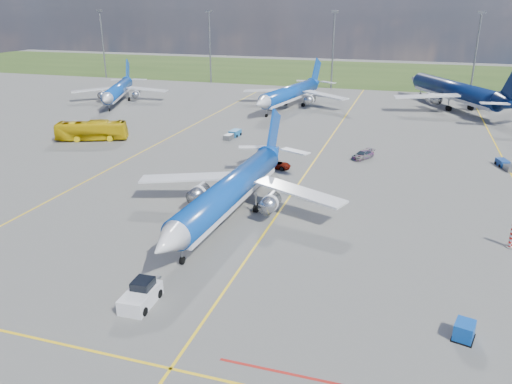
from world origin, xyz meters
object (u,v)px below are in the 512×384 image
(bg_jet_nw, at_px, (119,102))
(baggage_tug_w, at_px, (505,165))
(pushback_tug, at_px, (141,295))
(service_car_b, at_px, (276,164))
(baggage_tug_c, at_px, (233,134))
(main_airliner, at_px, (231,216))
(service_car_a, at_px, (237,176))
(service_car_c, at_px, (363,155))
(bg_jet_nnw, at_px, (290,107))
(bg_jet_n, at_px, (452,108))
(apron_bus, at_px, (92,131))
(uld_container, at_px, (464,331))

(bg_jet_nw, relative_size, baggage_tug_w, 7.23)
(pushback_tug, relative_size, service_car_b, 1.31)
(service_car_b, distance_m, baggage_tug_c, 21.13)
(main_airliner, bearing_deg, pushback_tug, -90.03)
(service_car_a, bearing_deg, service_car_c, 29.67)
(bg_jet_nnw, height_order, baggage_tug_w, bg_jet_nnw)
(bg_jet_nw, distance_m, bg_jet_n, 85.72)
(pushback_tug, relative_size, apron_bus, 0.46)
(uld_container, bearing_deg, bg_jet_nnw, 126.10)
(uld_container, distance_m, baggage_tug_w, 49.14)
(pushback_tug, bearing_deg, apron_bus, 126.13)
(pushback_tug, distance_m, service_car_b, 40.28)
(bg_jet_nnw, relative_size, uld_container, 22.63)
(bg_jet_n, xyz_separation_m, baggage_tug_w, (5.33, -49.56, 0.50))
(main_airliner, xyz_separation_m, service_car_b, (0.21, 20.16, 0.64))
(main_airliner, distance_m, service_car_a, 13.29)
(pushback_tug, distance_m, apron_bus, 59.57)
(bg_jet_nw, bearing_deg, service_car_a, -65.26)
(bg_jet_n, height_order, baggage_tug_c, bg_jet_n)
(bg_jet_nnw, distance_m, baggage_tug_w, 58.33)
(bg_jet_nnw, bearing_deg, apron_bus, -113.03)
(bg_jet_nnw, xyz_separation_m, baggage_tug_w, (44.22, -38.04, 0.50))
(pushback_tug, bearing_deg, main_airliner, 85.16)
(bg_jet_nw, relative_size, pushback_tug, 5.92)
(pushback_tug, xyz_separation_m, uld_container, (26.20, 3.16, -0.12))
(bg_jet_nw, xyz_separation_m, uld_container, (79.68, -79.47, 0.70))
(bg_jet_nw, height_order, service_car_a, bg_jet_nw)
(pushback_tug, distance_m, uld_container, 26.39)
(baggage_tug_c, bearing_deg, bg_jet_nw, 153.35)
(service_car_b, xyz_separation_m, baggage_tug_c, (-13.24, 16.46, -0.07))
(bg_jet_nnw, xyz_separation_m, baggage_tug_c, (-3.49, -32.69, 0.57))
(uld_container, relative_size, service_car_b, 0.38)
(uld_container, xyz_separation_m, baggage_tug_c, (-38.32, 53.57, -0.13))
(bg_jet_nw, bearing_deg, baggage_tug_c, -52.79)
(baggage_tug_w, bearing_deg, bg_jet_nnw, 123.46)
(bg_jet_nnw, distance_m, service_car_c, 45.52)
(bg_jet_nnw, height_order, service_car_a, bg_jet_nnw)
(bg_jet_n, xyz_separation_m, pushback_tug, (-30.26, -100.95, 0.82))
(pushback_tug, bearing_deg, baggage_tug_c, 99.81)
(bg_jet_nnw, height_order, bg_jet_n, bg_jet_n)
(bg_jet_n, relative_size, baggage_tug_c, 8.63)
(bg_jet_n, relative_size, apron_bus, 3.61)
(bg_jet_nnw, xyz_separation_m, service_car_c, (22.22, -39.72, 0.68))
(service_car_c, bearing_deg, baggage_tug_w, 33.90)
(apron_bus, distance_m, baggage_tug_w, 72.73)
(service_car_a, bearing_deg, bg_jet_nw, 119.41)
(bg_jet_n, relative_size, main_airliner, 1.26)
(service_car_a, xyz_separation_m, baggage_tug_w, (38.44, 18.55, -0.22))
(main_airliner, height_order, uld_container, main_airliner)
(bg_jet_nnw, relative_size, baggage_tug_w, 8.02)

